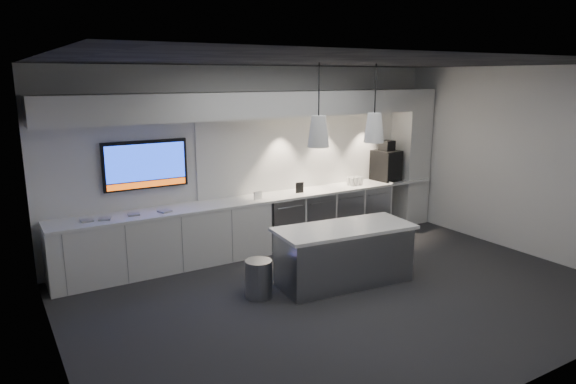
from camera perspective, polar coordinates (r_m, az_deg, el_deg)
floor at (r=7.01m, az=6.59°, el=-11.20°), size 7.00×7.00×0.00m
ceiling at (r=6.41m, az=7.29°, el=14.12°), size 7.00×7.00×0.00m
wall_back at (r=8.62m, az=-3.37°, el=3.81°), size 7.00×0.00×7.00m
wall_front at (r=4.90m, az=25.26°, el=-4.34°), size 7.00×0.00×7.00m
wall_left at (r=5.23m, az=-24.98°, el=-3.27°), size 0.00×7.00×7.00m
wall_right at (r=9.11m, az=24.58°, el=3.16°), size 0.00×7.00×7.00m
back_counter at (r=8.46m, az=-2.29°, el=-0.63°), size 6.80×0.65×0.04m
left_base_cabinets at (r=7.92m, az=-13.45°, el=-5.30°), size 3.30×0.63×0.86m
fridge_unit_a at (r=8.70m, az=-0.82°, el=-3.35°), size 0.60×0.61×0.85m
fridge_unit_b at (r=9.02m, az=2.64°, el=-2.77°), size 0.60×0.61×0.85m
fridge_unit_c at (r=9.37m, az=5.85°, el=-2.23°), size 0.60×0.61×0.85m
fridge_unit_d at (r=9.75m, az=8.81°, el=-1.72°), size 0.60×0.61×0.85m
backsplash at (r=9.21m, az=3.32°, el=4.70°), size 4.60×0.03×1.30m
soffit at (r=8.26m, az=-2.47°, el=9.71°), size 6.90×0.60×0.40m
column at (r=10.30m, az=13.43°, el=3.83°), size 0.55×0.55×2.60m
wall_tv at (r=7.87m, az=-15.53°, el=2.95°), size 1.25×0.07×0.72m
island at (r=7.22m, az=6.24°, el=-6.93°), size 2.00×1.01×0.82m
bin at (r=6.81m, az=-3.28°, el=-9.58°), size 0.37×0.37×0.50m
coffee_machine at (r=9.90m, az=10.86°, el=3.07°), size 0.46×0.62×0.76m
sign_black at (r=8.70m, az=1.30°, el=0.49°), size 0.14×0.04×0.18m
sign_white at (r=8.24m, az=-3.35°, el=-0.36°), size 0.18×0.08×0.14m
cup_cluster at (r=9.40m, az=7.43°, el=1.22°), size 0.27×0.17×0.15m
tray_a at (r=7.53m, az=-21.45°, el=-2.96°), size 0.16×0.16×0.02m
tray_b at (r=7.53m, az=-19.68°, el=-2.81°), size 0.20×0.20×0.02m
tray_c at (r=7.65m, az=-16.76°, el=-2.37°), size 0.18×0.18×0.02m
tray_d at (r=7.70m, az=-13.54°, el=-2.08°), size 0.20×0.20×0.02m
pendant_left at (r=6.57m, az=3.40°, el=6.76°), size 0.28×0.28×1.10m
pendant_right at (r=7.13m, az=9.54°, el=7.08°), size 0.28×0.28×1.10m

